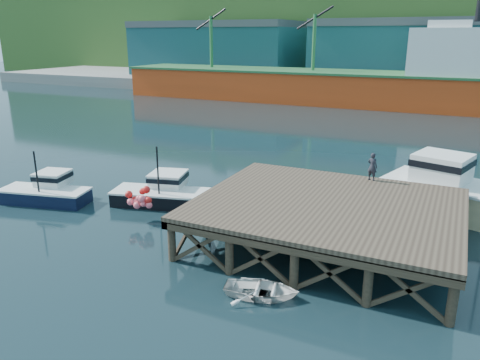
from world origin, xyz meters
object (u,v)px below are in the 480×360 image
Objects in this scene: trawler at (478,195)px; dockworker at (372,167)px; boat_navy at (47,191)px; boat_black at (164,192)px; dinghy at (262,290)px.

trawler is 5.92m from dockworker.
dockworker is at bearing 4.59° from boat_navy.
dockworker is at bearing -142.20° from trawler.
dockworker is (-5.33, -2.10, 1.46)m from trawler.
boat_black reaches higher than dinghy.
trawler is 3.78× the size of dinghy.
dockworker is (17.99, 5.80, 2.22)m from boat_navy.
boat_navy is at bearing -144.99° from trawler.
boat_navy is 0.51× the size of trawler.
trawler is (16.79, 5.13, 0.75)m from boat_black.
dinghy is (-7.44, -12.30, -1.12)m from trawler.
trawler is at bearing -140.87° from dockworker.
dockworker is (11.45, 3.03, 2.21)m from boat_black.
boat_navy is at bearing 35.50° from dockworker.
boat_navy is 7.10m from boat_black.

